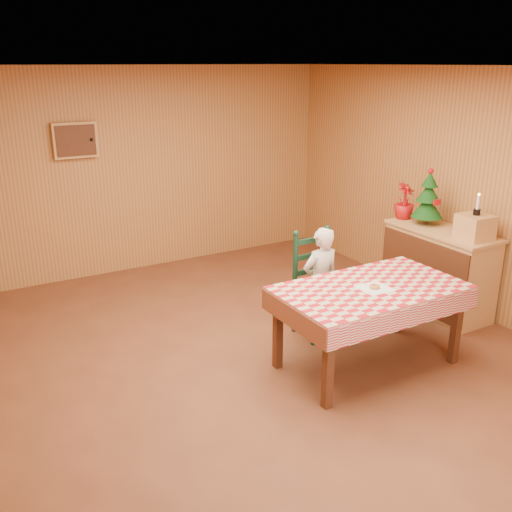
% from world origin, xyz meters
% --- Properties ---
extents(ground, '(6.00, 6.00, 0.00)m').
position_xyz_m(ground, '(0.00, 0.00, 0.00)').
color(ground, brown).
rests_on(ground, ground).
extents(cabin_walls, '(5.10, 6.05, 2.65)m').
position_xyz_m(cabin_walls, '(-0.00, 0.53, 1.83)').
color(cabin_walls, '#B0783F').
rests_on(cabin_walls, ground).
extents(dining_table, '(1.66, 0.96, 0.77)m').
position_xyz_m(dining_table, '(0.72, -0.56, 0.69)').
color(dining_table, '#4F2715').
rests_on(dining_table, ground).
extents(ladder_chair, '(0.44, 0.40, 1.08)m').
position_xyz_m(ladder_chair, '(0.72, 0.23, 0.50)').
color(ladder_chair, black).
rests_on(ladder_chair, ground).
extents(seated_child, '(0.41, 0.27, 1.12)m').
position_xyz_m(seated_child, '(0.72, 0.17, 0.56)').
color(seated_child, silver).
rests_on(seated_child, ground).
extents(napkin, '(0.26, 0.26, 0.00)m').
position_xyz_m(napkin, '(0.72, -0.61, 0.77)').
color(napkin, white).
rests_on(napkin, dining_table).
extents(donut, '(0.11, 0.11, 0.03)m').
position_xyz_m(donut, '(0.72, -0.61, 0.79)').
color(donut, '#CB8149').
rests_on(donut, napkin).
extents(shelf_unit, '(0.54, 1.24, 0.93)m').
position_xyz_m(shelf_unit, '(2.20, 0.01, 0.47)').
color(shelf_unit, tan).
rests_on(shelf_unit, ground).
extents(crate, '(0.32, 0.32, 0.25)m').
position_xyz_m(crate, '(2.21, -0.39, 1.06)').
color(crate, tan).
rests_on(crate, shelf_unit).
extents(christmas_tree, '(0.34, 0.34, 0.62)m').
position_xyz_m(christmas_tree, '(2.21, 0.26, 1.21)').
color(christmas_tree, '#4F2715').
rests_on(christmas_tree, shelf_unit).
extents(flower_arrangement, '(0.27, 0.27, 0.41)m').
position_xyz_m(flower_arrangement, '(2.16, 0.56, 1.13)').
color(flower_arrangement, '#A50F12').
rests_on(flower_arrangement, shelf_unit).
extents(candle_set, '(0.07, 0.07, 0.22)m').
position_xyz_m(candle_set, '(2.21, -0.39, 1.24)').
color(candle_set, black).
rests_on(candle_set, crate).
extents(storage_bin, '(0.48, 0.48, 0.44)m').
position_xyz_m(storage_bin, '(1.74, 0.17, 0.22)').
color(storage_bin, black).
rests_on(storage_bin, ground).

